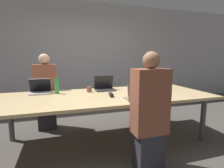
{
  "coord_description": "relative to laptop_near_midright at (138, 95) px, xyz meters",
  "views": [
    {
      "loc": [
        -0.71,
        -2.55,
        1.33
      ],
      "look_at": [
        0.12,
        0.1,
        0.9
      ],
      "focal_mm": 28.0,
      "sensor_mm": 36.0,
      "label": 1
    }
  ],
  "objects": [
    {
      "name": "ground_plane",
      "position": [
        -0.31,
        0.45,
        -0.82
      ],
      "size": [
        24.0,
        24.0,
        0.0
      ],
      "primitive_type": "plane",
      "color": "#4C4742"
    },
    {
      "name": "curtain_wall",
      "position": [
        -0.31,
        2.8,
        0.58
      ],
      "size": [
        12.0,
        0.06,
        2.8
      ],
      "color": "#ADADB2",
      "rests_on": "ground_plane"
    },
    {
      "name": "conference_table",
      "position": [
        -0.31,
        0.45,
        -0.13
      ],
      "size": [
        3.28,
        1.27,
        0.75
      ],
      "color": "#D6B77F",
      "rests_on": "ground_plane"
    },
    {
      "name": "laptop_near_midright",
      "position": [
        0.0,
        0.0,
        0.0
      ],
      "size": [
        0.33,
        0.23,
        0.23
      ],
      "rotation": [
        0.0,
        0.0,
        3.14
      ],
      "color": "gray",
      "rests_on": "conference_table"
    },
    {
      "name": "person_near_midright",
      "position": [
        -0.03,
        -0.38,
        -0.15
      ],
      "size": [
        0.4,
        0.24,
        1.39
      ],
      "rotation": [
        0.0,
        0.0,
        3.14
      ],
      "color": "#2D2D38",
      "rests_on": "ground_plane"
    },
    {
      "name": "cup_near_midright",
      "position": [
        0.27,
        0.06,
        -0.02
      ],
      "size": [
        0.08,
        0.08,
        0.09
      ],
      "color": "brown",
      "rests_on": "conference_table"
    },
    {
      "name": "laptop_far_left",
      "position": [
        -1.3,
        0.87,
        0.0
      ],
      "size": [
        0.33,
        0.24,
        0.24
      ],
      "color": "#B7B7BC",
      "rests_on": "conference_table"
    },
    {
      "name": "person_far_left",
      "position": [
        -1.25,
        1.25,
        -0.15
      ],
      "size": [
        0.4,
        0.24,
        1.39
      ],
      "color": "#2D2D38",
      "rests_on": "ground_plane"
    },
    {
      "name": "bottle_far_left",
      "position": [
        -1.05,
        0.77,
        0.05
      ],
      "size": [
        0.06,
        0.06,
        0.27
      ],
      "color": "green",
      "rests_on": "conference_table"
    },
    {
      "name": "laptop_far_center",
      "position": [
        -0.24,
        0.84,
        0.01
      ],
      "size": [
        0.35,
        0.25,
        0.26
      ],
      "color": "#333338",
      "rests_on": "conference_table"
    },
    {
      "name": "cup_far_center",
      "position": [
        -0.53,
        0.75,
        -0.02
      ],
      "size": [
        0.08,
        0.08,
        0.09
      ],
      "color": "brown",
      "rests_on": "conference_table"
    },
    {
      "name": "stapler",
      "position": [
        -0.28,
        0.32,
        -0.04
      ],
      "size": [
        0.06,
        0.15,
        0.05
      ],
      "rotation": [
        0.0,
        0.0,
        -0.09
      ],
      "color": "black",
      "rests_on": "conference_table"
    }
  ]
}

